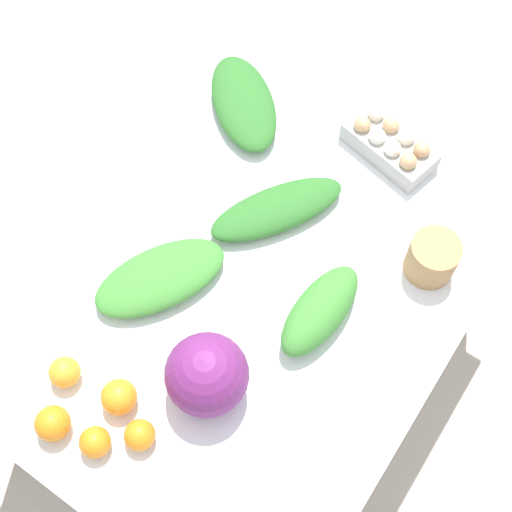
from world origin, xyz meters
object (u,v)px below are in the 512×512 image
object	(u,v)px
greens_bunch_chard	(277,209)
orange_2	(65,372)
cabbage_purple	(207,375)
greens_bunch_scallion	(244,103)
greens_bunch_dandelion	(320,310)
orange_0	(53,423)
orange_3	(140,435)
egg_carton	(390,144)
greens_bunch_beet_tops	(160,278)
paper_bag	(432,258)
orange_1	(119,397)
orange_4	(95,442)

from	to	relation	value
greens_bunch_chard	orange_2	bearing A→B (deg)	-14.07
cabbage_purple	greens_bunch_scallion	distance (m)	0.79
greens_bunch_dandelion	orange_0	size ratio (longest dim) A/B	3.41
cabbage_purple	orange_3	size ratio (longest dim) A/B	2.68
cabbage_purple	orange_2	bearing A→B (deg)	-59.89
greens_bunch_scallion	orange_2	xyz separation A→B (m)	(0.85, 0.10, 0.00)
egg_carton	orange_2	size ratio (longest dim) A/B	3.75
greens_bunch_beet_tops	orange_2	xyz separation A→B (m)	(0.31, -0.03, 0.00)
greens_bunch_scallion	greens_bunch_dandelion	bearing A→B (deg)	50.74
greens_bunch_dandelion	orange_2	size ratio (longest dim) A/B	3.75
greens_bunch_scallion	greens_bunch_dandelion	distance (m)	0.64
cabbage_purple	paper_bag	size ratio (longest dim) A/B	1.52
orange_2	greens_bunch_scallion	bearing A→B (deg)	-172.95
greens_bunch_beet_tops	orange_0	distance (m)	0.41
egg_carton	orange_1	size ratio (longest dim) A/B	3.33
orange_1	orange_3	bearing A→B (deg)	66.05
paper_bag	greens_bunch_dandelion	xyz separation A→B (m)	(0.26, -0.15, -0.01)
greens_bunch_beet_tops	greens_bunch_dandelion	bearing A→B (deg)	110.79
cabbage_purple	greens_bunch_dandelion	world-z (taller)	cabbage_purple
greens_bunch_scallion	greens_bunch_dandelion	xyz separation A→B (m)	(0.41, 0.50, 0.01)
paper_bag	greens_bunch_chard	xyz separation A→B (m)	(0.08, -0.39, -0.02)
greens_bunch_scallion	greens_bunch_beet_tops	xyz separation A→B (m)	(0.54, 0.14, -0.00)
greens_bunch_dandelion	orange_1	bearing A→B (deg)	-31.37
paper_bag	greens_bunch_dandelion	bearing A→B (deg)	-29.82
orange_2	orange_4	distance (m)	0.18
paper_bag	orange_2	world-z (taller)	paper_bag
orange_1	orange_2	distance (m)	0.14
egg_carton	greens_bunch_scallion	size ratio (longest dim) A/B	0.80
orange_0	orange_1	bearing A→B (deg)	147.10
orange_0	orange_4	bearing A→B (deg)	101.97
orange_1	orange_3	xyz separation A→B (m)	(0.04, 0.09, -0.01)
greens_bunch_beet_tops	orange_3	size ratio (longest dim) A/B	4.79
orange_1	greens_bunch_scallion	bearing A→B (deg)	-163.63
greens_bunch_dandelion	orange_4	distance (m)	0.57
greens_bunch_scallion	greens_bunch_beet_tops	size ratio (longest dim) A/B	1.02
orange_3	orange_4	world-z (taller)	same
paper_bag	orange_0	distance (m)	0.94
greens_bunch_scallion	orange_4	world-z (taller)	orange_4
orange_2	cabbage_purple	bearing A→B (deg)	120.11
cabbage_purple	egg_carton	distance (m)	0.79
egg_carton	greens_bunch_dandelion	xyz separation A→B (m)	(0.50, 0.10, 0.00)
paper_bag	greens_bunch_scallion	world-z (taller)	paper_bag
orange_0	cabbage_purple	bearing A→B (deg)	139.81
orange_3	cabbage_purple	bearing A→B (deg)	163.16
orange_0	orange_1	size ratio (longest dim) A/B	0.97
egg_carton	greens_bunch_chard	xyz separation A→B (m)	(0.33, -0.14, -0.01)
greens_bunch_beet_tops	orange_0	world-z (taller)	orange_0
orange_3	orange_4	xyz separation A→B (m)	(0.07, -0.07, 0.00)
orange_0	orange_1	xyz separation A→B (m)	(-0.13, 0.08, 0.00)
cabbage_purple	greens_bunch_dandelion	size ratio (longest dim) A/B	0.69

